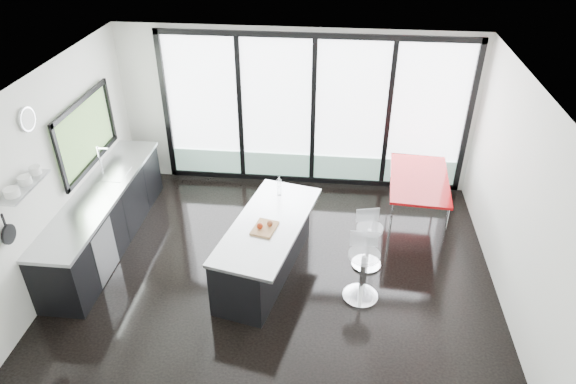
# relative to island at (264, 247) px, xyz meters

# --- Properties ---
(floor) EXTENTS (6.00, 5.00, 0.00)m
(floor) POSITION_rel_island_xyz_m (0.19, 0.03, -0.44)
(floor) COLOR black
(floor) RESTS_ON ground
(ceiling) EXTENTS (6.00, 5.00, 0.00)m
(ceiling) POSITION_rel_island_xyz_m (0.19, 0.03, 2.36)
(ceiling) COLOR white
(ceiling) RESTS_ON wall_back
(wall_back) EXTENTS (6.00, 0.09, 2.80)m
(wall_back) POSITION_rel_island_xyz_m (0.47, 2.50, 0.83)
(wall_back) COLOR silver
(wall_back) RESTS_ON ground
(wall_front) EXTENTS (6.00, 0.00, 2.80)m
(wall_front) POSITION_rel_island_xyz_m (0.19, -2.47, 0.96)
(wall_front) COLOR silver
(wall_front) RESTS_ON ground
(wall_left) EXTENTS (0.26, 5.00, 2.80)m
(wall_left) POSITION_rel_island_xyz_m (-2.78, 0.31, 1.12)
(wall_left) COLOR silver
(wall_left) RESTS_ON ground
(wall_right) EXTENTS (0.00, 5.00, 2.80)m
(wall_right) POSITION_rel_island_xyz_m (3.19, 0.03, 0.96)
(wall_right) COLOR silver
(wall_right) RESTS_ON ground
(counter_cabinets) EXTENTS (0.69, 3.24, 1.36)m
(counter_cabinets) POSITION_rel_island_xyz_m (-2.48, 0.43, 0.02)
(counter_cabinets) COLOR black
(counter_cabinets) RESTS_ON floor
(island) EXTENTS (1.33, 2.26, 1.13)m
(island) POSITION_rel_island_xyz_m (0.00, 0.00, 0.00)
(island) COLOR black
(island) RESTS_ON floor
(bar_stool_near) EXTENTS (0.50, 0.50, 0.75)m
(bar_stool_near) POSITION_rel_island_xyz_m (1.35, -0.38, -0.06)
(bar_stool_near) COLOR silver
(bar_stool_near) RESTS_ON floor
(bar_stool_far) EXTENTS (0.52, 0.52, 0.68)m
(bar_stool_far) POSITION_rel_island_xyz_m (1.44, 0.29, -0.10)
(bar_stool_far) COLOR silver
(bar_stool_far) RESTS_ON floor
(red_table) EXTENTS (1.00, 1.61, 0.83)m
(red_table) POSITION_rel_island_xyz_m (2.22, 1.46, -0.03)
(red_table) COLOR #9C0B0E
(red_table) RESTS_ON floor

